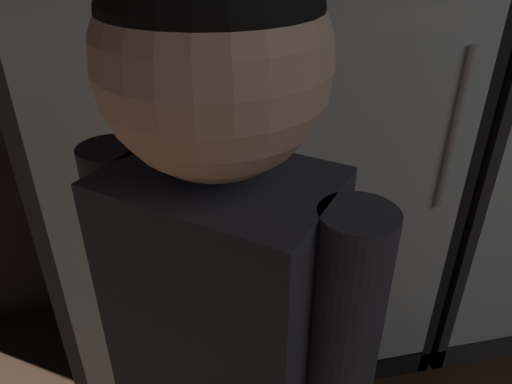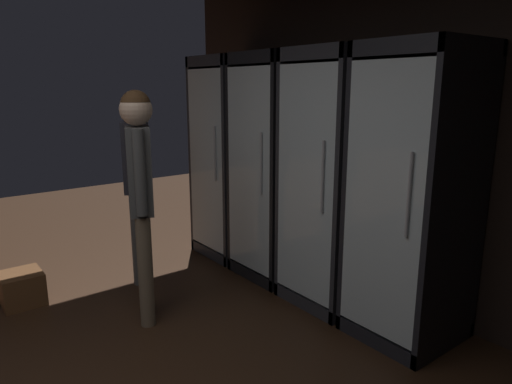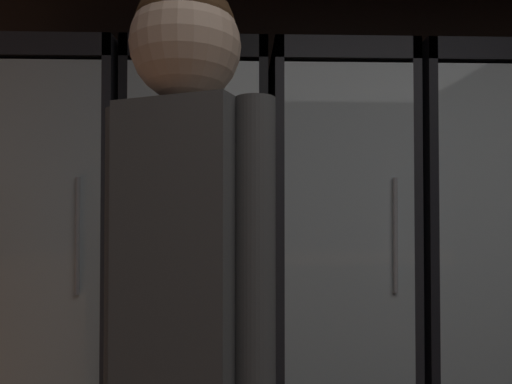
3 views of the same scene
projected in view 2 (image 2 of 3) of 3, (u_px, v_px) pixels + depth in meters
wall_back at (435, 127)px, 3.23m from camera, size 6.00×0.06×2.80m
cooler_far_left at (238, 160)px, 4.61m from camera, size 0.65×0.70×1.96m
cooler_left at (282, 170)px, 4.09m from camera, size 0.65×0.70×1.96m
cooler_center at (340, 182)px, 3.56m from camera, size 0.65×0.70×1.96m
cooler_right at (417, 199)px, 3.03m from camera, size 0.65×0.70×1.96m
shopper_near at (137, 168)px, 3.86m from camera, size 0.30×0.28×1.64m
shopper_far at (140, 181)px, 3.16m from camera, size 0.35×0.24×1.66m
wine_crate_floor at (22, 288)px, 3.62m from camera, size 0.32×0.30×0.25m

